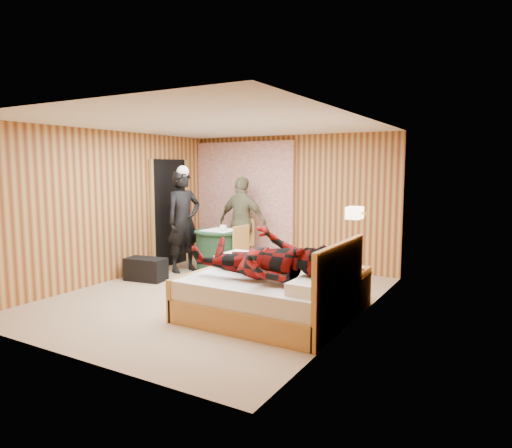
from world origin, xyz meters
The scene contains 23 objects.
floor centered at (0.00, 0.00, 0.00)m, with size 4.20×5.00×0.01m, color tan.
ceiling centered at (0.00, 0.00, 2.50)m, with size 4.20×5.00×0.01m, color white.
wall_back centered at (0.00, 2.50, 1.25)m, with size 4.20×0.02×2.50m, color tan.
wall_left centered at (-2.10, 0.00, 1.25)m, with size 0.02×5.00×2.50m, color tan.
wall_right centered at (2.10, 0.00, 1.25)m, with size 0.02×5.00×2.50m, color tan.
curtain centered at (-1.00, 2.43, 1.20)m, with size 2.20×0.08×2.40m, color beige.
doorway centered at (-2.06, 1.40, 1.02)m, with size 0.06×0.90×2.05m, color black.
wall_lamp centered at (1.92, 0.45, 1.30)m, with size 0.26×0.24×0.16m.
bed centered at (1.13, -0.44, 0.30)m, with size 1.97×1.52×1.04m.
nightstand centered at (1.88, 0.52, 0.28)m, with size 0.41×0.56×0.54m.
round_table centered at (-0.75, 1.21, 0.40)m, with size 0.91×0.91×0.80m.
chair_far centered at (-0.75, 1.93, 0.54)m, with size 0.43×0.43×0.93m.
chair_near centered at (-0.41, 1.22, 0.53)m, with size 0.46×0.46×0.91m.
duffel_bag centered at (-1.60, 0.23, 0.19)m, with size 0.67×0.36×0.38m, color black.
sneaker_left centered at (-0.06, 1.06, 0.06)m, with size 0.25×0.10×0.11m, color white.
sneaker_right centered at (0.10, 1.10, 0.06)m, with size 0.27×0.11×0.12m, color white.
woman_standing centered at (-1.47, 1.10, 0.93)m, with size 0.67×0.44×1.85m, color black.
man_at_table centered at (-0.75, 1.97, 0.86)m, with size 1.01×0.42×1.72m, color #666444.
man_on_bed centered at (1.15, -0.67, 0.95)m, with size 1.77×0.67×0.86m, color #6B0B0A.
book_lower centered at (1.88, 0.47, 0.55)m, with size 0.17×0.22×0.02m, color white.
book_upper centered at (1.88, 0.47, 0.57)m, with size 0.16×0.22×0.02m, color white.
cup_nightstand centered at (1.88, 0.65, 0.59)m, with size 0.10×0.10×0.09m, color white.
cup_table centered at (-0.65, 1.16, 0.85)m, with size 0.12×0.12×0.10m, color white.
Camera 1 is at (3.78, -5.35, 1.88)m, focal length 32.00 mm.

